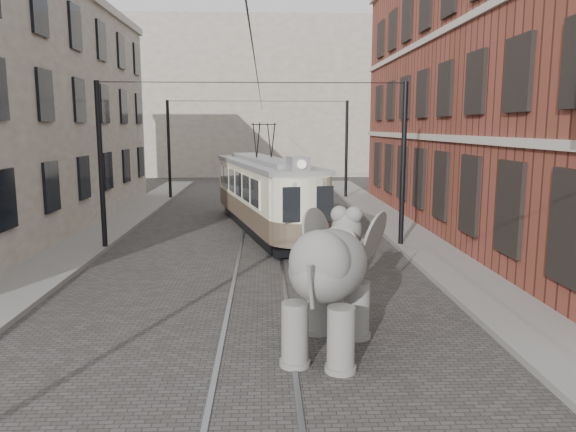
{
  "coord_description": "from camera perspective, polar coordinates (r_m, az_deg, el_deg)",
  "views": [
    {
      "loc": [
        0.2,
        -13.73,
        4.41
      ],
      "look_at": [
        0.8,
        0.51,
        2.1
      ],
      "focal_mm": 34.32,
      "sensor_mm": 36.0,
      "label": 1
    }
  ],
  "objects": [
    {
      "name": "ground",
      "position": [
        14.42,
        -3.11,
        -8.61
      ],
      "size": [
        120.0,
        120.0,
        0.0
      ],
      "primitive_type": "plane",
      "color": "#3F3C3A"
    },
    {
      "name": "tram_rails",
      "position": [
        14.42,
        -3.12,
        -8.57
      ],
      "size": [
        1.54,
        80.0,
        0.02
      ],
      "primitive_type": null,
      "color": "slate",
      "rests_on": "ground"
    },
    {
      "name": "sidewalk_right",
      "position": [
        15.52,
        19.84,
        -7.57
      ],
      "size": [
        2.0,
        60.0,
        0.15
      ],
      "primitive_type": "cube",
      "color": "slate",
      "rests_on": "ground"
    },
    {
      "name": "sidewalk_left",
      "position": [
        15.88,
        -27.52,
        -7.71
      ],
      "size": [
        2.0,
        60.0,
        0.15
      ],
      "primitive_type": "cube",
      "color": "slate",
      "rests_on": "ground"
    },
    {
      "name": "brick_building",
      "position": [
        25.21,
        23.52,
        12.07
      ],
      "size": [
        8.0,
        26.0,
        12.0
      ],
      "primitive_type": "cube",
      "color": "brown",
      "rests_on": "ground"
    },
    {
      "name": "distant_block",
      "position": [
        53.79,
        -2.67,
        11.95
      ],
      "size": [
        28.0,
        10.0,
        14.0
      ],
      "primitive_type": "cube",
      "color": "gray",
      "rests_on": "ground"
    },
    {
      "name": "catenary",
      "position": [
        18.78,
        -3.63,
        4.88
      ],
      "size": [
        11.0,
        30.2,
        6.0
      ],
      "primitive_type": null,
      "color": "black",
      "rests_on": "ground"
    },
    {
      "name": "tram",
      "position": [
        23.67,
        -2.49,
        4.04
      ],
      "size": [
        4.92,
        11.74,
        4.56
      ],
      "primitive_type": null,
      "rotation": [
        0.0,
        0.0,
        0.23
      ],
      "color": "beige",
      "rests_on": "ground"
    },
    {
      "name": "elephant",
      "position": [
        10.88,
        4.23,
        -7.13
      ],
      "size": [
        3.78,
        4.98,
        2.71
      ],
      "primitive_type": null,
      "rotation": [
        0.0,
        0.0,
        -0.34
      ],
      "color": "slate",
      "rests_on": "ground"
    }
  ]
}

